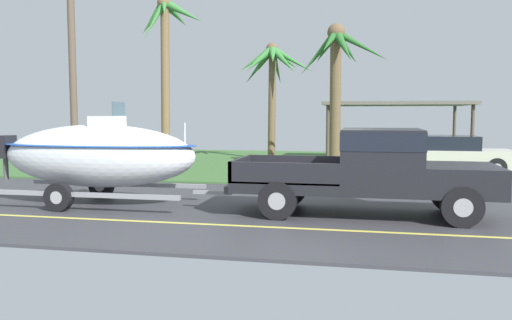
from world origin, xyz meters
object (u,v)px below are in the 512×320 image
at_px(palm_tree_near_right, 336,66).
at_px(utility_pole, 72,61).
at_px(parked_sedan_near, 446,155).
at_px(carport_awning, 396,105).
at_px(pickup_truck_towing, 379,168).
at_px(palm_tree_mid, 166,40).
at_px(boat_on_trailer, 98,155).
at_px(palm_tree_near_left, 272,69).

bearing_deg(palm_tree_near_right, utility_pole, -155.20).
relative_size(parked_sedan_near, carport_awning, 0.74).
bearing_deg(parked_sedan_near, utility_pole, -162.17).
height_order(pickup_truck_towing, palm_tree_near_right, palm_tree_near_right).
distance_m(pickup_truck_towing, utility_pole, 11.41).
xyz_separation_m(carport_awning, palm_tree_near_right, (-2.37, -3.55, 1.42)).
bearing_deg(utility_pole, carport_awning, 34.50).
bearing_deg(pickup_truck_towing, parked_sedan_near, 73.62).
xyz_separation_m(parked_sedan_near, palm_tree_mid, (-11.55, 1.91, 4.72)).
relative_size(carport_awning, utility_pole, 0.80).
height_order(pickup_truck_towing, boat_on_trailer, boat_on_trailer).
bearing_deg(parked_sedan_near, palm_tree_mid, 170.60).
height_order(pickup_truck_towing, palm_tree_near_left, palm_tree_near_left).
relative_size(boat_on_trailer, carport_awning, 0.99).
bearing_deg(parked_sedan_near, pickup_truck_towing, -106.38).
bearing_deg(boat_on_trailer, utility_pole, 126.09).
bearing_deg(palm_tree_near_right, boat_on_trailer, -120.64).
height_order(boat_on_trailer, palm_tree_mid, palm_tree_mid).
bearing_deg(boat_on_trailer, palm_tree_near_left, 81.10).
bearing_deg(palm_tree_near_right, parked_sedan_near, 1.28).
xyz_separation_m(boat_on_trailer, utility_pole, (-3.42, 4.70, 2.75)).
height_order(pickup_truck_towing, carport_awning, carport_awning).
xyz_separation_m(boat_on_trailer, parked_sedan_near, (9.13, 8.73, -0.52)).
xyz_separation_m(palm_tree_near_left, palm_tree_near_right, (3.16, -3.86, -0.26)).
bearing_deg(carport_awning, boat_on_trailer, -121.55).
bearing_deg(palm_tree_mid, parked_sedan_near, -9.40).
bearing_deg(boat_on_trailer, palm_tree_near_right, 59.36).
bearing_deg(carport_awning, parked_sedan_near, -64.66).
distance_m(palm_tree_near_right, utility_pole, 9.41).
xyz_separation_m(boat_on_trailer, palm_tree_near_left, (1.96, 12.51, 3.03)).
bearing_deg(palm_tree_near_right, pickup_truck_towing, -80.53).
height_order(parked_sedan_near, palm_tree_near_left, palm_tree_near_left).
bearing_deg(parked_sedan_near, palm_tree_near_right, -178.72).
relative_size(pickup_truck_towing, utility_pole, 0.75).
relative_size(parked_sedan_near, palm_tree_near_right, 0.80).
relative_size(pickup_truck_towing, palm_tree_near_left, 1.05).
distance_m(palm_tree_mid, utility_pole, 6.20).
relative_size(boat_on_trailer, palm_tree_near_left, 1.10).
distance_m(pickup_truck_towing, boat_on_trailer, 6.56).
relative_size(palm_tree_near_left, palm_tree_near_right, 0.98).
bearing_deg(palm_tree_near_left, carport_awning, -3.23).
height_order(palm_tree_near_left, palm_tree_mid, palm_tree_mid).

